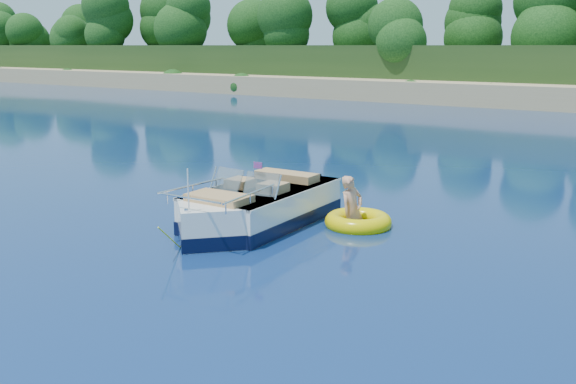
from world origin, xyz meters
name	(u,v)px	position (x,y,z in m)	size (l,w,h in m)	color
ground	(268,300)	(0.00, 0.00, 0.00)	(160.00, 160.00, 0.00)	#0A204A
motorboat	(253,210)	(-2.81, 3.32, 0.37)	(2.15, 5.69, 1.89)	white
tow_tube	(358,222)	(-0.85, 4.65, 0.10)	(1.91, 1.91, 0.40)	yellow
boy	(353,225)	(-1.00, 4.67, 0.00)	(0.61, 0.40, 1.67)	tan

